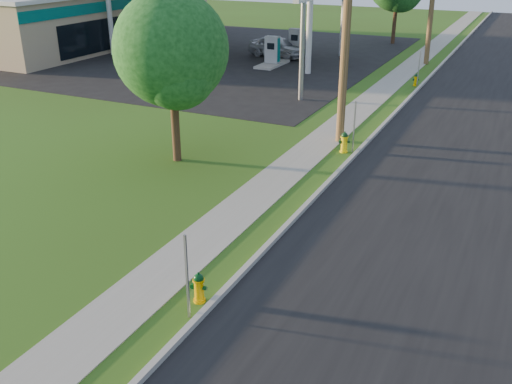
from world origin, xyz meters
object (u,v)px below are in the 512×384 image
at_px(hydrant_near, 199,287).
at_px(car_silver, 277,47).
at_px(utility_pole_mid, 347,14).
at_px(fuel_pump_ne, 272,55).
at_px(hydrant_far, 416,80).
at_px(tree_verge, 172,54).
at_px(hydrant_mid, 344,142).
at_px(fuel_pump_nw, 158,45).
at_px(fuel_pump_sw, 188,37).
at_px(fuel_pump_se, 296,46).

relative_size(hydrant_near, car_silver, 0.17).
distance_m(utility_pole_mid, fuel_pump_ne, 16.31).
bearing_deg(utility_pole_mid, fuel_pump_ne, 124.40).
height_order(utility_pole_mid, hydrant_far, utility_pole_mid).
relative_size(fuel_pump_ne, car_silver, 0.75).
xyz_separation_m(utility_pole_mid, tree_verge, (-4.62, -4.79, -1.06)).
xyz_separation_m(utility_pole_mid, hydrant_mid, (0.56, -1.19, -4.55)).
height_order(fuel_pump_nw, fuel_pump_sw, same).
xyz_separation_m(fuel_pump_nw, hydrant_near, (18.64, -25.19, -0.36)).
distance_m(fuel_pump_ne, fuel_pump_sw, 9.85).
height_order(fuel_pump_se, tree_verge, tree_verge).
height_order(hydrant_far, car_silver, car_silver).
bearing_deg(hydrant_far, fuel_pump_sw, 162.93).
bearing_deg(hydrant_mid, fuel_pump_sw, 135.42).
xyz_separation_m(fuel_pump_sw, tree_verge, (13.28, -21.79, 3.17)).
bearing_deg(car_silver, utility_pole_mid, -135.38).
bearing_deg(hydrant_far, tree_verge, -108.48).
height_order(fuel_pump_ne, fuel_pump_se, same).
relative_size(fuel_pump_ne, hydrant_mid, 3.86).
distance_m(fuel_pump_sw, car_silver, 8.12).
bearing_deg(hydrant_mid, hydrant_near, -89.07).
height_order(fuel_pump_ne, hydrant_mid, fuel_pump_ne).
bearing_deg(fuel_pump_sw, fuel_pump_se, 0.00).
height_order(fuel_pump_nw, fuel_pump_se, same).
xyz_separation_m(fuel_pump_ne, fuel_pump_sw, (-9.00, 4.00, 0.00)).
bearing_deg(fuel_pump_ne, hydrant_mid, -56.31).
distance_m(hydrant_far, car_silver, 11.59).
height_order(utility_pole_mid, car_silver, utility_pole_mid).
bearing_deg(fuel_pump_nw, hydrant_near, -53.50).
height_order(fuel_pump_nw, tree_verge, tree_verge).
height_order(fuel_pump_se, car_silver, fuel_pump_se).
distance_m(utility_pole_mid, hydrant_near, 13.05).
bearing_deg(fuel_pump_sw, fuel_pump_ne, -23.96).
distance_m(hydrant_mid, car_silver, 20.05).
relative_size(fuel_pump_sw, car_silver, 0.75).
bearing_deg(tree_verge, hydrant_near, -54.07).
xyz_separation_m(fuel_pump_sw, car_silver, (8.05, -1.05, 0.01)).
bearing_deg(hydrant_far, hydrant_near, -90.02).
bearing_deg(tree_verge, hydrant_far, 71.52).
height_order(hydrant_near, car_silver, car_silver).
bearing_deg(fuel_pump_ne, utility_pole_mid, -55.60).
bearing_deg(hydrant_mid, hydrant_far, 89.14).
bearing_deg(fuel_pump_se, tree_verge, -78.89).
height_order(fuel_pump_ne, hydrant_far, fuel_pump_ne).
relative_size(fuel_pump_ne, tree_verge, 0.53).
bearing_deg(fuel_pump_nw, fuel_pump_ne, 0.00).
relative_size(fuel_pump_nw, tree_verge, 0.53).
bearing_deg(fuel_pump_nw, fuel_pump_se, 23.96).
xyz_separation_m(fuel_pump_nw, hydrant_far, (18.65, -1.73, -0.39)).
relative_size(fuel_pump_sw, hydrant_mid, 3.86).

